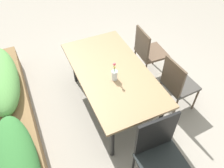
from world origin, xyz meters
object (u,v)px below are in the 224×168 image
Objects in this scene: chair_near_left at (177,83)px; planter_box at (11,123)px; dining_table at (112,74)px; chair_near_right at (148,51)px; chair_end_left at (160,154)px; flower_vase at (114,74)px.

planter_box is (0.45, 2.26, -0.20)m from chair_near_left.
chair_near_right reaches higher than dining_table.
chair_end_left is 1.93m from planter_box.
chair_near_left is 0.94m from flower_vase.
chair_end_left reaches higher than flower_vase.
chair_near_left is 3.25× the size of flower_vase.
chair_near_right is at bearing -115.62° from chair_end_left.
chair_end_left is at bearing -131.54° from planter_box.
dining_table is 1.23m from chair_end_left.
chair_near_right is 2.30m from planter_box.
chair_end_left is at bearing -24.82° from chair_near_right.
chair_near_left is at bearing -101.15° from planter_box.
chair_near_left is at bearing -115.82° from dining_table.
dining_table is at bearing -118.93° from chair_near_left.
chair_end_left is 3.57× the size of flower_vase.
planter_box is at bearing 88.17° from dining_table.
planter_box is (-0.35, 2.26, -0.21)m from chair_near_right.
chair_end_left is 1.10× the size of chair_near_left.
flower_vase is at bearing 167.26° from dining_table.
chair_near_left is at bearing 2.03° from chair_near_right.
dining_table is at bearing -12.74° from flower_vase.
chair_end_left reaches higher than planter_box.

